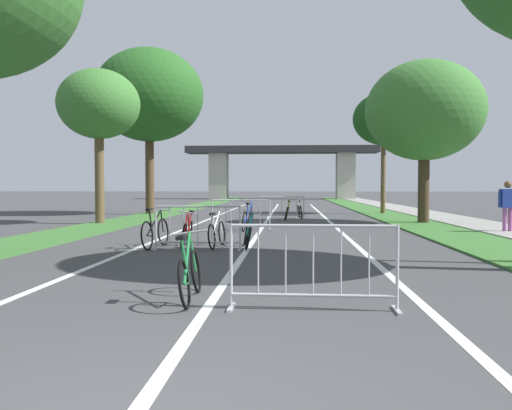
% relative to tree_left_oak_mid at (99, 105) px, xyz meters
% --- Properties ---
extents(grass_verge_left, '(2.19, 70.95, 0.05)m').
position_rel_tree_left_oak_mid_xyz_m(grass_verge_left, '(0.56, 11.55, -4.70)').
color(grass_verge_left, '#386B2D').
rests_on(grass_verge_left, ground).
extents(grass_verge_right, '(2.19, 70.95, 0.05)m').
position_rel_tree_left_oak_mid_xyz_m(grass_verge_right, '(12.58, 11.55, -4.70)').
color(grass_verge_right, '#386B2D').
rests_on(grass_verge_right, ground).
extents(sidewalk_path_right, '(2.31, 70.95, 0.08)m').
position_rel_tree_left_oak_mid_xyz_m(sidewalk_path_right, '(14.83, 11.55, -4.69)').
color(sidewalk_path_right, gray).
rests_on(sidewalk_path_right, ground).
extents(lane_stripe_center, '(0.14, 41.04, 0.01)m').
position_rel_tree_left_oak_mid_xyz_m(lane_stripe_center, '(6.57, 3.05, -4.72)').
color(lane_stripe_center, silver).
rests_on(lane_stripe_center, ground).
extents(lane_stripe_right_lane, '(0.14, 41.04, 0.01)m').
position_rel_tree_left_oak_mid_xyz_m(lane_stripe_right_lane, '(9.28, 3.05, -4.72)').
color(lane_stripe_right_lane, silver).
rests_on(lane_stripe_right_lane, ground).
extents(lane_stripe_left_lane, '(0.14, 41.04, 0.01)m').
position_rel_tree_left_oak_mid_xyz_m(lane_stripe_left_lane, '(3.87, 3.05, -4.72)').
color(lane_stripe_left_lane, silver).
rests_on(lane_stripe_left_lane, ground).
extents(overpass_bridge, '(22.42, 3.36, 6.21)m').
position_rel_tree_left_oak_mid_xyz_m(overpass_bridge, '(6.57, 41.16, -0.38)').
color(overpass_bridge, '#2D2D30').
rests_on(overpass_bridge, ground).
extents(tree_left_oak_mid, '(3.24, 3.24, 6.15)m').
position_rel_tree_left_oak_mid_xyz_m(tree_left_oak_mid, '(0.00, 0.00, 0.00)').
color(tree_left_oak_mid, brown).
rests_on(tree_left_oak_mid, ground).
extents(tree_left_pine_near, '(5.79, 5.79, 8.83)m').
position_rel_tree_left_oak_mid_xyz_m(tree_left_pine_near, '(0.07, 7.18, 1.62)').
color(tree_left_pine_near, '#4C3823').
rests_on(tree_left_pine_near, ground).
extents(tree_right_maple_mid, '(4.71, 4.71, 6.55)m').
position_rel_tree_left_oak_mid_xyz_m(tree_right_maple_mid, '(12.97, 1.10, -0.20)').
color(tree_right_maple_mid, '#3D2D1E').
rests_on(tree_right_maple_mid, ground).
extents(tree_right_pine_far, '(3.32, 3.32, 6.57)m').
position_rel_tree_left_oak_mid_xyz_m(tree_right_pine_far, '(12.64, 8.41, 0.41)').
color(tree_right_pine_far, brown).
rests_on(tree_right_pine_far, ground).
extents(crowd_barrier_nearest, '(2.08, 0.46, 1.05)m').
position_rel_tree_left_oak_mid_xyz_m(crowd_barrier_nearest, '(7.88, -14.01, -4.21)').
color(crowd_barrier_nearest, '#ADADB2').
rests_on(crowd_barrier_nearest, ground).
extents(crowd_barrier_second, '(2.08, 0.47, 1.05)m').
position_rel_tree_left_oak_mid_xyz_m(crowd_barrier_second, '(5.41, -8.14, -4.21)').
color(crowd_barrier_second, '#ADADB2').
rests_on(crowd_barrier_second, ground).
extents(crowd_barrier_third, '(2.09, 0.51, 1.05)m').
position_rel_tree_left_oak_mid_xyz_m(crowd_barrier_third, '(5.88, -2.28, -4.21)').
color(crowd_barrier_third, '#ADADB2').
rests_on(crowd_barrier_third, ground).
extents(crowd_barrier_fourth, '(2.07, 0.45, 1.05)m').
position_rel_tree_left_oak_mid_xyz_m(crowd_barrier_fourth, '(7.21, 3.59, -4.21)').
color(crowd_barrier_fourth, '#ADADB2').
rests_on(crowd_barrier_fourth, ground).
extents(bicycle_blue_0, '(0.55, 1.71, 1.00)m').
position_rel_tree_left_oak_mid_xyz_m(bicycle_blue_0, '(6.15, -2.73, -4.34)').
color(bicycle_blue_0, black).
rests_on(bicycle_blue_0, ground).
extents(bicycle_yellow_1, '(0.51, 1.69, 0.97)m').
position_rel_tree_left_oak_mid_xyz_m(bicycle_yellow_1, '(7.45, 3.02, -4.37)').
color(bicycle_yellow_1, black).
rests_on(bicycle_yellow_1, ground).
extents(bicycle_teal_2, '(0.61, 1.65, 0.95)m').
position_rel_tree_left_oak_mid_xyz_m(bicycle_teal_2, '(6.56, -7.64, -4.37)').
color(bicycle_teal_2, black).
rests_on(bicycle_teal_2, ground).
extents(bicycle_green_3, '(0.52, 1.63, 0.91)m').
position_rel_tree_left_oak_mid_xyz_m(bicycle_green_3, '(6.27, -13.58, -4.37)').
color(bicycle_green_3, black).
rests_on(bicycle_green_3, ground).
extents(bicycle_black_4, '(0.55, 1.74, 0.98)m').
position_rel_tree_left_oak_mid_xyz_m(bicycle_black_4, '(4.29, -7.78, -4.34)').
color(bicycle_black_4, black).
rests_on(bicycle_black_4, ground).
extents(bicycle_white_5, '(0.53, 1.63, 0.90)m').
position_rel_tree_left_oak_mid_xyz_m(bicycle_white_5, '(5.78, -7.56, -4.37)').
color(bicycle_white_5, black).
rests_on(bicycle_white_5, ground).
extents(bicycle_silver_6, '(0.52, 1.64, 0.88)m').
position_rel_tree_left_oak_mid_xyz_m(bicycle_silver_6, '(8.04, 4.06, -4.37)').
color(bicycle_silver_6, black).
rests_on(bicycle_silver_6, ground).
extents(bicycle_red_7, '(0.48, 1.64, 0.94)m').
position_rel_tree_left_oak_mid_xyz_m(bicycle_red_7, '(5.03, -7.56, -4.37)').
color(bicycle_red_7, black).
rests_on(bicycle_red_7, ground).
extents(pedestrian_with_backpack, '(0.61, 0.32, 1.68)m').
position_rel_tree_left_oak_mid_xyz_m(pedestrian_with_backpack, '(14.52, -3.25, -3.71)').
color(pedestrian_with_backpack, '#994C8C').
rests_on(pedestrian_with_backpack, ground).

